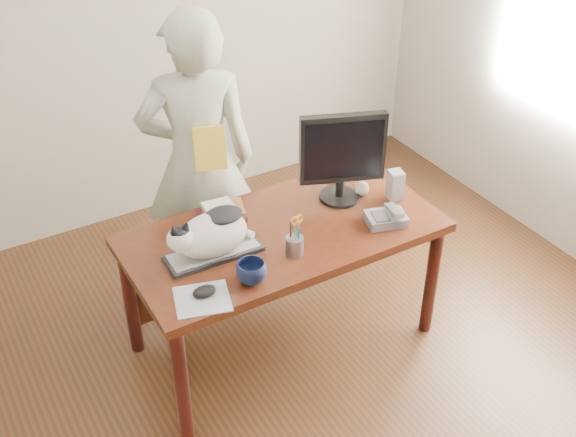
# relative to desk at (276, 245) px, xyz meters

# --- Properties ---
(room) EXTENTS (4.50, 4.50, 4.50)m
(room) POSITION_rel_desk_xyz_m (0.00, -0.68, 0.75)
(room) COLOR black
(room) RESTS_ON ground
(desk) EXTENTS (1.60, 0.80, 0.75)m
(desk) POSITION_rel_desk_xyz_m (0.00, 0.00, 0.00)
(desk) COLOR black
(desk) RESTS_ON ground
(keyboard) EXTENTS (0.47, 0.19, 0.03)m
(keyboard) POSITION_rel_desk_xyz_m (-0.39, -0.09, 0.16)
(keyboard) COLOR black
(keyboard) RESTS_ON desk
(cat) EXTENTS (0.46, 0.24, 0.26)m
(cat) POSITION_rel_desk_xyz_m (-0.41, -0.09, 0.28)
(cat) COLOR white
(cat) RESTS_ON keyboard
(monitor) EXTENTS (0.44, 0.28, 0.51)m
(monitor) POSITION_rel_desk_xyz_m (0.41, 0.01, 0.43)
(monitor) COLOR black
(monitor) RESTS_ON desk
(pen_cup) EXTENTS (0.10, 0.10, 0.22)m
(pen_cup) POSITION_rel_desk_xyz_m (-0.05, -0.28, 0.21)
(pen_cup) COLOR gray
(pen_cup) RESTS_ON desk
(mousepad) EXTENTS (0.30, 0.28, 0.01)m
(mousepad) POSITION_rel_desk_xyz_m (-0.58, -0.36, 0.15)
(mousepad) COLOR #ADB2BA
(mousepad) RESTS_ON desk
(mouse) EXTENTS (0.13, 0.10, 0.04)m
(mouse) POSITION_rel_desk_xyz_m (-0.56, -0.34, 0.17)
(mouse) COLOR black
(mouse) RESTS_ON mousepad
(coffee_mug) EXTENTS (0.19, 0.19, 0.11)m
(coffee_mug) POSITION_rel_desk_xyz_m (-0.33, -0.36, 0.20)
(coffee_mug) COLOR black
(coffee_mug) RESTS_ON desk
(phone) EXTENTS (0.23, 0.20, 0.09)m
(phone) POSITION_rel_desk_xyz_m (0.49, -0.29, 0.18)
(phone) COLOR slate
(phone) RESTS_ON desk
(speaker) EXTENTS (0.09, 0.10, 0.16)m
(speaker) POSITION_rel_desk_xyz_m (0.67, -0.12, 0.23)
(speaker) COLOR gray
(speaker) RESTS_ON desk
(baseball) EXTENTS (0.08, 0.08, 0.08)m
(baseball) POSITION_rel_desk_xyz_m (0.53, -0.01, 0.19)
(baseball) COLOR white
(baseball) RESTS_ON desk
(book_stack) EXTENTS (0.26, 0.22, 0.09)m
(book_stack) POSITION_rel_desk_xyz_m (-0.22, 0.17, 0.19)
(book_stack) COLOR #491315
(book_stack) RESTS_ON desk
(calculator) EXTENTS (0.15, 0.19, 0.06)m
(calculator) POSITION_rel_desk_xyz_m (0.56, 0.24, 0.17)
(calculator) COLOR slate
(calculator) RESTS_ON desk
(person) EXTENTS (0.74, 0.60, 1.76)m
(person) POSITION_rel_desk_xyz_m (-0.17, 0.55, 0.28)
(person) COLOR silver
(person) RESTS_ON ground
(held_book) EXTENTS (0.19, 0.15, 0.23)m
(held_book) POSITION_rel_desk_xyz_m (-0.17, 0.38, 0.45)
(held_book) COLOR gold
(held_book) RESTS_ON person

